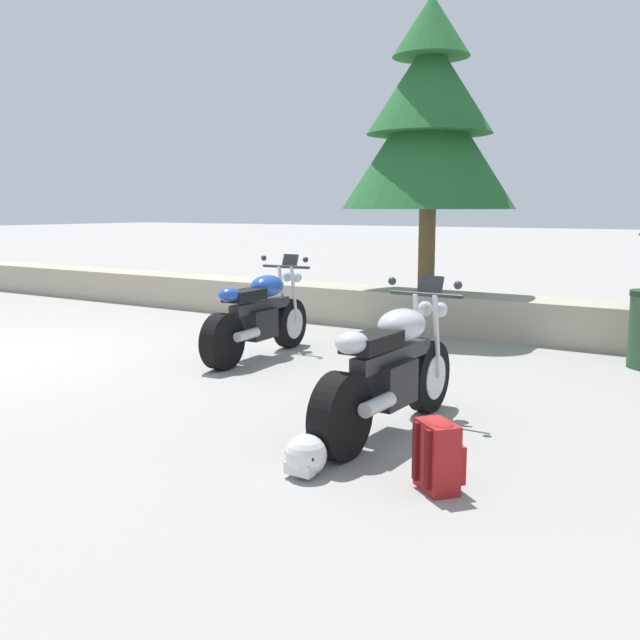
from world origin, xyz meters
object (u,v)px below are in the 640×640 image
rider_backpack (438,453)px  motorcycle_blue_near_left (260,317)px  pine_tree_far_left (430,121)px  motorcycle_silver_centre (391,372)px  rider_helmet (305,456)px

rider_backpack → motorcycle_blue_near_left: bearing=142.5°
pine_tree_far_left → rider_backpack: bearing=-64.5°
motorcycle_silver_centre → rider_helmet: motorcycle_silver_centre is taller
motorcycle_blue_near_left → rider_helmet: bearing=-47.9°
rider_helmet → pine_tree_far_left: 6.73m
pine_tree_far_left → motorcycle_blue_near_left: bearing=-104.8°
motorcycle_silver_centre → pine_tree_far_left: bearing=111.7°
motorcycle_silver_centre → rider_helmet: (-0.03, -1.16, -0.35)m
motorcycle_blue_near_left → rider_backpack: 4.35m
rider_backpack → rider_helmet: bearing=-163.1°
motorcycle_silver_centre → rider_backpack: (0.80, -0.91, -0.24)m
motorcycle_blue_near_left → motorcycle_silver_centre: size_ratio=1.00×
rider_helmet → pine_tree_far_left: (-1.83, 5.83, 2.83)m
motorcycle_silver_centre → pine_tree_far_left: pine_tree_far_left is taller
motorcycle_silver_centre → pine_tree_far_left: size_ratio=0.50×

